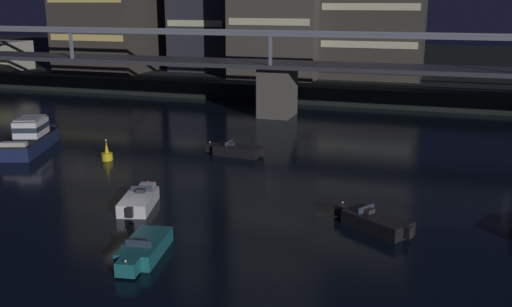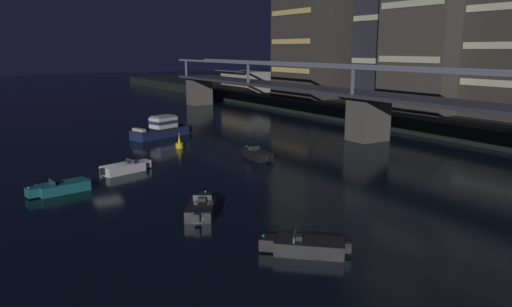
# 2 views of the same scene
# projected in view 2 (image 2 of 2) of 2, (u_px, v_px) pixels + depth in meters

# --- Properties ---
(ground_plane) EXTENTS (400.00, 400.00, 0.00)m
(ground_plane) POSITION_uv_depth(u_px,v_px,m) (106.00, 175.00, 44.69)
(ground_plane) COLOR black
(river_bridge) EXTENTS (103.86, 6.40, 9.38)m
(river_bridge) POSITION_uv_depth(u_px,v_px,m) (369.00, 104.00, 60.97)
(river_bridge) COLOR #4C4944
(river_bridge) RESTS_ON ground
(tower_west_low) EXTENTS (12.97, 13.66, 27.15)m
(tower_west_low) POSITION_uv_depth(u_px,v_px,m) (319.00, 27.00, 93.73)
(tower_west_low) COLOR #38332D
(tower_west_low) RESTS_ON far_riverbank
(waterfront_pavilion) EXTENTS (12.40, 7.40, 4.70)m
(waterfront_pavilion) POSITION_uv_depth(u_px,v_px,m) (245.00, 81.00, 108.69)
(waterfront_pavilion) COLOR #B2AD9E
(waterfront_pavilion) RESTS_ON far_riverbank
(cabin_cruiser_near_left) EXTENTS (5.14, 9.31, 2.79)m
(cabin_cruiser_near_left) POSITION_uv_depth(u_px,v_px,m) (162.00, 129.00, 64.26)
(cabin_cruiser_near_left) COLOR #19234C
(cabin_cruiser_near_left) RESTS_ON ground
(speedboat_near_center) EXTENTS (2.76, 5.19, 1.16)m
(speedboat_near_center) POSITION_uv_depth(u_px,v_px,m) (125.00, 168.00, 45.76)
(speedboat_near_center) COLOR silver
(speedboat_near_center) RESTS_ON ground
(speedboat_near_right) EXTENTS (2.39, 5.23, 1.16)m
(speedboat_near_right) POSITION_uv_depth(u_px,v_px,m) (61.00, 188.00, 39.24)
(speedboat_near_right) COLOR #196066
(speedboat_near_right) RESTS_ON ground
(speedboat_mid_left) EXTENTS (5.23, 2.15, 1.16)m
(speedboat_mid_left) POSITION_uv_depth(u_px,v_px,m) (257.00, 154.00, 51.66)
(speedboat_mid_left) COLOR black
(speedboat_mid_left) RESTS_ON ground
(speedboat_mid_center) EXTENTS (4.26, 4.51, 1.16)m
(speedboat_mid_center) POSITION_uv_depth(u_px,v_px,m) (306.00, 246.00, 27.56)
(speedboat_mid_center) COLOR black
(speedboat_mid_center) RESTS_ON ground
(speedboat_mid_right) EXTENTS (4.79, 3.79, 1.16)m
(speedboat_mid_right) POSITION_uv_depth(u_px,v_px,m) (202.00, 208.00, 34.23)
(speedboat_mid_right) COLOR black
(speedboat_mid_right) RESTS_ON ground
(channel_buoy) EXTENTS (0.90, 0.90, 1.76)m
(channel_buoy) POSITION_uv_depth(u_px,v_px,m) (179.00, 144.00, 56.96)
(channel_buoy) COLOR yellow
(channel_buoy) RESTS_ON ground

